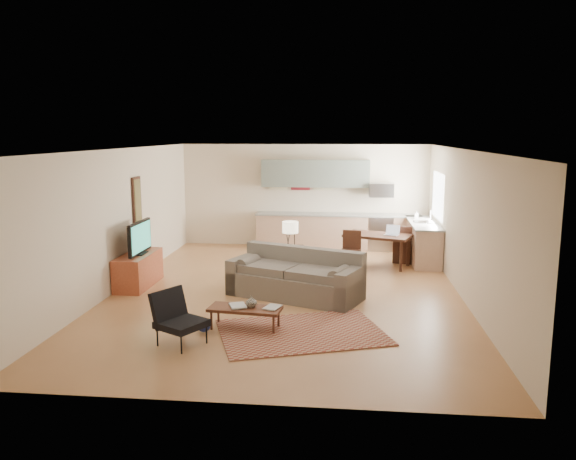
# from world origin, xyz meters

# --- Properties ---
(room) EXTENTS (9.00, 9.00, 9.00)m
(room) POSITION_xyz_m (0.00, 0.00, 1.35)
(room) COLOR #AD7243
(room) RESTS_ON ground
(kitchen_counter_back) EXTENTS (4.26, 0.64, 0.92)m
(kitchen_counter_back) POSITION_xyz_m (0.90, 4.18, 0.46)
(kitchen_counter_back) COLOR tan
(kitchen_counter_back) RESTS_ON ground
(kitchen_counter_right) EXTENTS (0.64, 2.26, 0.92)m
(kitchen_counter_right) POSITION_xyz_m (2.93, 3.00, 0.46)
(kitchen_counter_right) COLOR tan
(kitchen_counter_right) RESTS_ON ground
(kitchen_range) EXTENTS (0.62, 0.62, 0.90)m
(kitchen_range) POSITION_xyz_m (2.00, 4.18, 0.45)
(kitchen_range) COLOR #A5A8AD
(kitchen_range) RESTS_ON ground
(kitchen_microwave) EXTENTS (0.62, 0.40, 0.35)m
(kitchen_microwave) POSITION_xyz_m (2.00, 4.20, 1.55)
(kitchen_microwave) COLOR #A5A8AD
(kitchen_microwave) RESTS_ON room
(upper_cabinets) EXTENTS (2.80, 0.34, 0.70)m
(upper_cabinets) POSITION_xyz_m (0.30, 4.33, 1.95)
(upper_cabinets) COLOR slate
(upper_cabinets) RESTS_ON room
(window_right) EXTENTS (0.02, 1.40, 1.05)m
(window_right) POSITION_xyz_m (3.23, 3.00, 1.55)
(window_right) COLOR white
(window_right) RESTS_ON room
(wall_art_left) EXTENTS (0.06, 0.42, 1.10)m
(wall_art_left) POSITION_xyz_m (-3.21, 0.90, 1.55)
(wall_art_left) COLOR olive
(wall_art_left) RESTS_ON room
(triptych) EXTENTS (1.70, 0.04, 0.50)m
(triptych) POSITION_xyz_m (-0.10, 4.47, 1.75)
(triptych) COLOR beige
(triptych) RESTS_ON room
(rug) EXTENTS (2.85, 2.39, 0.02)m
(rug) POSITION_xyz_m (0.46, -2.18, 0.01)
(rug) COLOR maroon
(rug) RESTS_ON floor
(sofa) EXTENTS (2.75, 1.97, 0.88)m
(sofa) POSITION_xyz_m (0.19, -0.32, 0.44)
(sofa) COLOR #6A6156
(sofa) RESTS_ON floor
(coffee_table) EXTENTS (1.17, 0.57, 0.34)m
(coffee_table) POSITION_xyz_m (-0.42, -2.07, 0.17)
(coffee_table) COLOR #4C2616
(coffee_table) RESTS_ON floor
(book_a) EXTENTS (0.46, 0.48, 0.03)m
(book_a) POSITION_xyz_m (-0.65, -2.09, 0.35)
(book_a) COLOR maroon
(book_a) RESTS_ON coffee_table
(book_b) EXTENTS (0.40, 0.43, 0.02)m
(book_b) POSITION_xyz_m (-0.10, -2.01, 0.35)
(book_b) COLOR navy
(book_b) RESTS_ON coffee_table
(vase) EXTENTS (0.20, 0.20, 0.18)m
(vase) POSITION_xyz_m (-0.33, -2.03, 0.43)
(vase) COLOR black
(vase) RESTS_ON coffee_table
(armchair) EXTENTS (0.94, 0.94, 0.78)m
(armchair) POSITION_xyz_m (-1.20, -2.83, 0.39)
(armchair) COLOR black
(armchair) RESTS_ON floor
(tv_credenza) EXTENTS (0.54, 1.40, 0.65)m
(tv_credenza) POSITION_xyz_m (-2.96, 0.14, 0.32)
(tv_credenza) COLOR #9A4229
(tv_credenza) RESTS_ON floor
(tv) EXTENTS (0.11, 1.08, 0.65)m
(tv) POSITION_xyz_m (-2.90, 0.14, 0.97)
(tv) COLOR black
(tv) RESTS_ON tv_credenza
(console_table) EXTENTS (0.64, 0.49, 0.68)m
(console_table) POSITION_xyz_m (-0.03, 1.02, 0.34)
(console_table) COLOR black
(console_table) RESTS_ON floor
(table_lamp) EXTENTS (0.41, 0.41, 0.54)m
(table_lamp) POSITION_xyz_m (-0.03, 1.02, 0.95)
(table_lamp) COLOR beige
(table_lamp) RESTS_ON console_table
(dining_table) EXTENTS (1.64, 1.27, 0.73)m
(dining_table) POSITION_xyz_m (1.83, 2.34, 0.37)
(dining_table) COLOR black
(dining_table) RESTS_ON floor
(dining_chair_near) EXTENTS (0.49, 0.50, 0.87)m
(dining_chair_near) POSITION_xyz_m (1.21, 1.90, 0.43)
(dining_chair_near) COLOR black
(dining_chair_near) RESTS_ON floor
(dining_chair_far) EXTENTS (0.51, 0.53, 0.88)m
(dining_chair_far) POSITION_xyz_m (2.45, 2.78, 0.44)
(dining_chair_far) COLOR black
(dining_chair_far) RESTS_ON floor
(laptop) EXTENTS (0.38, 0.34, 0.23)m
(laptop) POSITION_xyz_m (2.12, 2.24, 0.85)
(laptop) COLOR #A5A8AD
(laptop) RESTS_ON dining_table
(soap_bottle) EXTENTS (0.11, 0.11, 0.19)m
(soap_bottle) POSITION_xyz_m (2.83, 3.56, 1.02)
(soap_bottle) COLOR beige
(soap_bottle) RESTS_ON kitchen_counter_right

